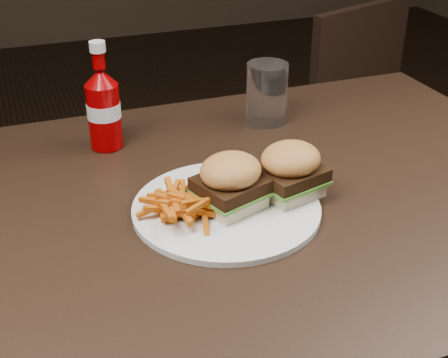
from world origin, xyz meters
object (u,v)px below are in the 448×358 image
object	(u,v)px
ketchup_bottle	(104,116)
tumbler	(267,95)
dining_table	(224,209)
plate	(226,208)
chair_far	(307,126)

from	to	relation	value
ketchup_bottle	tumbler	bearing A→B (deg)	0.67
dining_table	plate	xyz separation A→B (m)	(-0.01, -0.04, 0.03)
plate	ketchup_bottle	bearing A→B (deg)	114.00
ketchup_bottle	tumbler	size ratio (longest dim) A/B	0.94
chair_far	ketchup_bottle	distance (m)	1.01
plate	ketchup_bottle	world-z (taller)	ketchup_bottle
dining_table	ketchup_bottle	size ratio (longest dim) A/B	10.23
ketchup_bottle	tumbler	world-z (taller)	same
dining_table	ketchup_bottle	bearing A→B (deg)	118.96
plate	tumbler	world-z (taller)	tumbler
plate	tumbler	xyz separation A→B (m)	(0.19, 0.29, 0.05)
chair_far	tumbler	world-z (taller)	tumbler
chair_far	ketchup_bottle	bearing A→B (deg)	19.67
chair_far	tumbler	distance (m)	0.80
plate	ketchup_bottle	size ratio (longest dim) A/B	2.42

